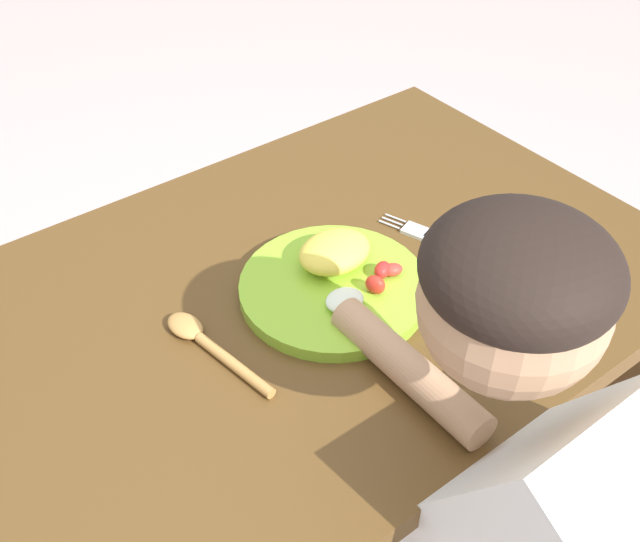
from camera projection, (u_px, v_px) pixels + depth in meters
The scene contains 4 objects.
dining_table at pixel (267, 373), 1.13m from camera, with size 1.23×0.72×0.70m.
plate at pixel (335, 280), 1.06m from camera, with size 0.27×0.27×0.06m.
fork at pixel (446, 242), 1.15m from camera, with size 0.09×0.21×0.01m.
spoon at pixel (206, 342), 0.98m from camera, with size 0.06×0.20×0.02m.
Camera 1 is at (-0.39, -0.65, 1.43)m, focal length 42.26 mm.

